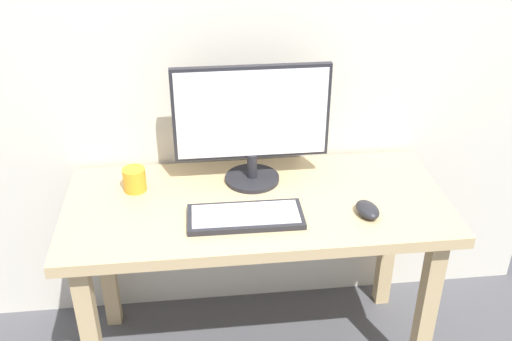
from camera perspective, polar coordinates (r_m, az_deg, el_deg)
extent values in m
cube|color=tan|center=(2.07, 0.04, -3.38)|extent=(1.33, 0.60, 0.04)
cube|color=tan|center=(2.15, -15.58, -15.42)|extent=(0.06, 0.06, 0.67)
cube|color=tan|center=(2.25, 16.10, -12.99)|extent=(0.06, 0.06, 0.67)
cube|color=tan|center=(2.48, -14.30, -8.22)|extent=(0.06, 0.06, 0.67)
cube|color=tan|center=(2.57, 12.64, -6.47)|extent=(0.06, 0.06, 0.67)
cylinder|color=#232328|center=(2.18, -0.49, -0.77)|extent=(0.20, 0.20, 0.02)
cylinder|color=#232328|center=(2.15, -0.50, 0.45)|extent=(0.04, 0.04, 0.09)
cube|color=#232328|center=(2.07, -0.56, 5.60)|extent=(0.55, 0.02, 0.34)
cube|color=white|center=(2.06, -0.52, 5.44)|extent=(0.53, 0.01, 0.32)
cube|color=#232328|center=(1.96, -1.02, -4.49)|extent=(0.39, 0.17, 0.02)
cube|color=silver|center=(1.95, -1.03, -4.22)|extent=(0.35, 0.14, 0.00)
ellipsoid|color=#232328|center=(2.01, 10.71, -3.72)|extent=(0.09, 0.12, 0.04)
cylinder|color=orange|center=(2.14, -11.65, -0.86)|extent=(0.08, 0.08, 0.09)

